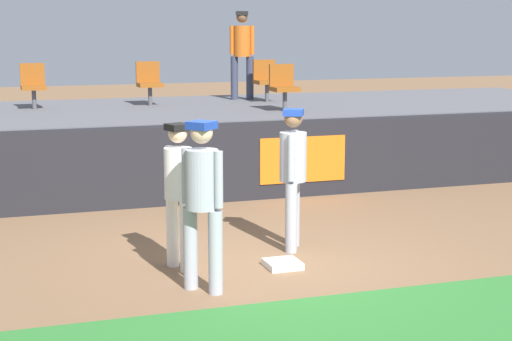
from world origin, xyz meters
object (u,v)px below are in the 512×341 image
object	(u,v)px
player_fielder_home	(178,186)
player_coach_visitor	(293,169)
seat_back_left	(33,83)
seat_front_right	(284,85)
seat_back_right	(266,78)
player_runner_visitor	(202,194)
seat_back_center	(149,81)
first_base	(283,264)
spectator_hooded	(242,49)

from	to	relation	value
player_fielder_home	player_coach_visitor	bearing A→B (deg)	86.28
seat_back_left	seat_front_right	distance (m)	4.65
player_coach_visitor	seat_back_right	xyz separation A→B (m)	(1.82, 6.32, 0.71)
player_runner_visitor	player_fielder_home	bearing A→B (deg)	143.95
seat_back_center	seat_back_right	bearing A→B (deg)	0.00
player_runner_visitor	seat_front_right	bearing A→B (deg)	112.91
first_base	seat_front_right	bearing A→B (deg)	69.70
player_runner_visitor	seat_back_right	xyz separation A→B (m)	(3.35, 7.62, 0.68)
seat_back_left	seat_back_right	xyz separation A→B (m)	(4.57, 0.00, 0.00)
seat_back_left	player_coach_visitor	bearing A→B (deg)	-66.54
player_runner_visitor	seat_back_right	world-z (taller)	seat_back_right
player_coach_visitor	seat_back_center	world-z (taller)	seat_back_center
first_base	player_coach_visitor	xyz separation A→B (m)	(0.40, 0.74, 1.00)
player_coach_visitor	seat_back_left	bearing A→B (deg)	-129.54
first_base	seat_front_right	size ratio (longest dim) A/B	0.48
seat_front_right	player_runner_visitor	bearing A→B (deg)	-117.78
player_runner_visitor	player_coach_visitor	xyz separation A→B (m)	(1.53, 1.30, -0.03)
first_base	seat_back_left	bearing A→B (deg)	108.34
player_runner_visitor	seat_back_center	bearing A→B (deg)	133.54
player_runner_visitor	seat_back_center	distance (m)	7.71
player_fielder_home	seat_back_center	xyz separation A→B (m)	(1.01, 6.73, 0.76)
first_base	seat_back_right	world-z (taller)	seat_back_right
player_runner_visitor	seat_back_center	size ratio (longest dim) A/B	2.20
player_fielder_home	player_coach_visitor	size ratio (longest dim) A/B	0.96
player_runner_visitor	seat_back_center	xyz separation A→B (m)	(0.96, 7.62, 0.68)
seat_front_right	first_base	bearing A→B (deg)	-110.30
seat_back_center	spectator_hooded	world-z (taller)	spectator_hooded
seat_back_right	seat_front_right	world-z (taller)	same
seat_back_right	player_fielder_home	bearing A→B (deg)	-116.82
player_coach_visitor	seat_back_left	world-z (taller)	seat_back_left
seat_front_right	spectator_hooded	size ratio (longest dim) A/B	0.46
seat_front_right	player_fielder_home	bearing A→B (deg)	-122.32
first_base	player_fielder_home	bearing A→B (deg)	164.10
player_coach_visitor	seat_back_center	distance (m)	6.39
player_runner_visitor	spectator_hooded	bearing A→B (deg)	120.42
first_base	seat_back_left	world-z (taller)	seat_back_left
first_base	spectator_hooded	bearing A→B (deg)	75.99
player_runner_visitor	seat_back_left	distance (m)	7.75
seat_front_right	seat_back_left	bearing A→B (deg)	157.22
seat_back_left	seat_front_right	bearing A→B (deg)	-22.78
seat_back_left	spectator_hooded	distance (m)	4.32
player_coach_visitor	spectator_hooded	distance (m)	7.17
seat_back_center	seat_front_right	bearing A→B (deg)	-40.47
seat_back_right	spectator_hooded	size ratio (longest dim) A/B	0.46
player_fielder_home	seat_back_right	distance (m)	7.58
first_base	player_fielder_home	world-z (taller)	player_fielder_home
first_base	player_fielder_home	distance (m)	1.55
player_fielder_home	player_runner_visitor	bearing A→B (deg)	-14.79
player_runner_visitor	seat_back_left	world-z (taller)	seat_back_left
player_runner_visitor	player_coach_visitor	size ratio (longest dim) A/B	1.03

